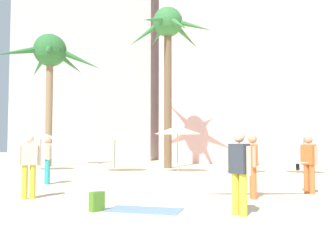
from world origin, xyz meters
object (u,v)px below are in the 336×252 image
object	(u,v)px
cafe_umbrella_2	(304,133)
person_mid_right	(48,158)
person_far_left	(253,164)
cafe_umbrella_3	(41,136)
palm_tree_far_left	(168,37)
backpack	(97,202)
palm_tree_left	(50,58)
cafe_umbrella_0	(239,129)
beach_towel	(144,210)
person_near_left	(309,162)
cafe_umbrella_4	(177,130)
cafe_umbrella_1	(115,135)
person_mid_left	(29,163)
person_near_right	(239,169)

from	to	relation	value
cafe_umbrella_2	person_mid_right	bearing A→B (deg)	-148.18
person_far_left	cafe_umbrella_3	bearing A→B (deg)	-43.45
palm_tree_far_left	cafe_umbrella_2	distance (m)	10.24
palm_tree_far_left	backpack	distance (m)	16.56
palm_tree_left	cafe_umbrella_2	distance (m)	17.13
cafe_umbrella_0	beach_towel	distance (m)	11.25
person_near_left	person_far_left	bearing A→B (deg)	-4.70
palm_tree_far_left	cafe_umbrella_4	size ratio (longest dim) A/B	4.13
cafe_umbrella_1	backpack	world-z (taller)	cafe_umbrella_1
cafe_umbrella_2	person_mid_left	size ratio (longest dim) A/B	1.32
cafe_umbrella_0	cafe_umbrella_4	world-z (taller)	cafe_umbrella_0
cafe_umbrella_0	cafe_umbrella_3	size ratio (longest dim) A/B	1.12
beach_towel	person_mid_left	size ratio (longest dim) A/B	0.94
cafe_umbrella_2	person_near_left	bearing A→B (deg)	-100.66
palm_tree_far_left	backpack	world-z (taller)	palm_tree_far_left
cafe_umbrella_3	backpack	size ratio (longest dim) A/B	5.30
cafe_umbrella_0	cafe_umbrella_3	xyz separation A→B (m)	(-11.27, 0.58, -0.29)
person_mid_left	cafe_umbrella_2	bearing A→B (deg)	102.20
cafe_umbrella_2	person_far_left	bearing A→B (deg)	-109.81
cafe_umbrella_4	palm_tree_left	bearing A→B (deg)	158.54
cafe_umbrella_1	cafe_umbrella_2	bearing A→B (deg)	-0.72
cafe_umbrella_4	backpack	size ratio (longest dim) A/B	5.91
cafe_umbrella_2	cafe_umbrella_3	bearing A→B (deg)	178.30
cafe_umbrella_4	person_near_left	world-z (taller)	cafe_umbrella_4
person_mid_left	person_near_right	bearing A→B (deg)	41.23
cafe_umbrella_1	person_mid_right	distance (m)	6.63
person_mid_right	cafe_umbrella_3	bearing A→B (deg)	82.49
cafe_umbrella_0	backpack	bearing A→B (deg)	-107.29
person_far_left	person_near_right	xyz separation A→B (m)	(-0.44, -2.47, 0.02)
cafe_umbrella_1	cafe_umbrella_3	bearing A→B (deg)	176.19
cafe_umbrella_3	person_far_left	xyz separation A→B (m)	(11.33, -9.10, -1.05)
cafe_umbrella_1	cafe_umbrella_3	size ratio (longest dim) A/B	1.10
backpack	person_near_left	distance (m)	6.39
cafe_umbrella_2	person_mid_right	distance (m)	12.21
cafe_umbrella_1	cafe_umbrella_4	bearing A→B (deg)	0.65
palm_tree_far_left	cafe_umbrella_0	distance (m)	8.14
person_near_right	person_mid_left	size ratio (longest dim) A/B	0.99
person_near_right	cafe_umbrella_1	bearing A→B (deg)	-107.34
person_mid_left	beach_towel	bearing A→B (deg)	37.10
palm_tree_far_left	cafe_umbrella_4	bearing A→B (deg)	-71.74
palm_tree_left	person_mid_left	distance (m)	16.57
beach_towel	person_near_right	bearing A→B (deg)	-6.41
backpack	person_mid_left	xyz separation A→B (m)	(-2.42, 1.35, 0.75)
person_far_left	person_near_left	distance (m)	2.06
cafe_umbrella_3	person_near_right	xyz separation A→B (m)	(10.89, -11.56, -1.03)
cafe_umbrella_1	person_far_left	size ratio (longest dim) A/B	0.77
person_near_right	person_mid_right	world-z (taller)	person_mid_right
palm_tree_far_left	person_near_left	world-z (taller)	palm_tree_far_left
person_near_right	cafe_umbrella_4	bearing A→B (deg)	-122.52
palm_tree_left	person_mid_left	bearing A→B (deg)	-63.67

